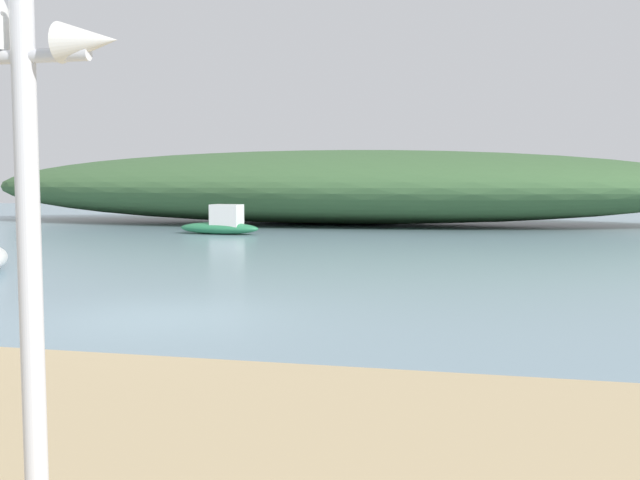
# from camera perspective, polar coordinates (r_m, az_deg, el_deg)

# --- Properties ---
(ground_plane) EXTENTS (120.00, 120.00, 0.00)m
(ground_plane) POSITION_cam_1_polar(r_m,az_deg,el_deg) (13.80, -12.47, -5.89)
(ground_plane) COLOR #7A99A8
(distant_hill) EXTENTS (43.37, 13.79, 4.28)m
(distant_hill) POSITION_cam_1_polar(r_m,az_deg,el_deg) (43.26, 0.94, 4.15)
(distant_hill) COLOR #3D6038
(distant_hill) RESTS_ON ground
(motorboat_west_reach) EXTENTS (4.04, 1.47, 1.40)m
(motorboat_west_reach) POSITION_cam_1_polar(r_m,az_deg,el_deg) (34.55, -7.66, 1.25)
(motorboat_west_reach) COLOR #287A4C
(motorboat_west_reach) RESTS_ON ground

